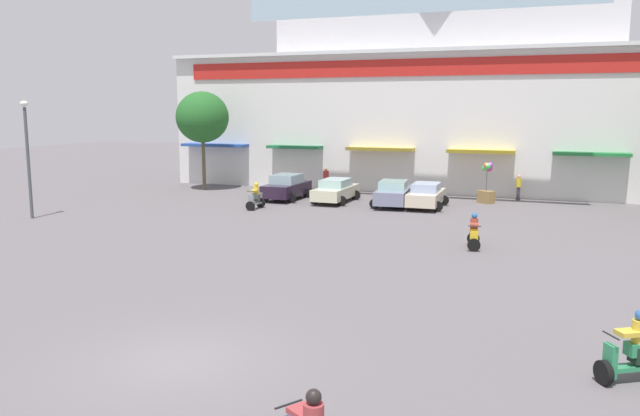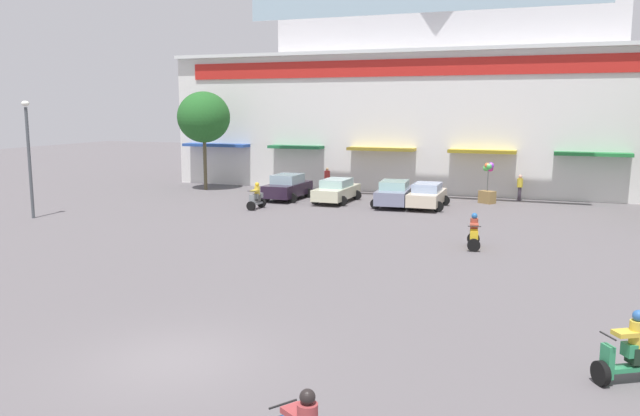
# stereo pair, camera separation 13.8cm
# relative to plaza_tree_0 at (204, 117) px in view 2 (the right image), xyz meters

# --- Properties ---
(ground_plane) EXTENTS (128.00, 128.00, 0.00)m
(ground_plane) POSITION_rel_plaza_tree_0_xyz_m (15.13, -13.83, -5.02)
(ground_plane) COLOR #5E585B
(colonial_building) EXTENTS (38.26, 19.05, 19.98)m
(colonial_building) POSITION_rel_plaza_tree_0_xyz_m (15.13, 10.14, 3.50)
(colonial_building) COLOR silver
(colonial_building) RESTS_ON ground
(plaza_tree_0) EXTENTS (3.54, 3.80, 6.78)m
(plaza_tree_0) POSITION_rel_plaza_tree_0_xyz_m (0.00, 0.00, 0.00)
(plaza_tree_0) COLOR brown
(plaza_tree_0) RESTS_ON ground
(parked_car_0) EXTENTS (2.40, 4.04, 1.59)m
(parked_car_0) POSITION_rel_plaza_tree_0_xyz_m (7.28, -2.36, -4.23)
(parked_car_0) COLOR #271A2B
(parked_car_0) RESTS_ON ground
(parked_car_1) EXTENTS (2.31, 4.34, 1.42)m
(parked_car_1) POSITION_rel_plaza_tree_0_xyz_m (10.51, -2.33, -4.30)
(parked_car_1) COLOR beige
(parked_car_1) RESTS_ON ground
(parked_car_2) EXTENTS (2.57, 4.05, 1.51)m
(parked_car_2) POSITION_rel_plaza_tree_0_xyz_m (14.20, -2.75, -4.25)
(parked_car_2) COLOR slate
(parked_car_2) RESTS_ON ground
(parked_car_3) EXTENTS (2.35, 4.00, 1.43)m
(parked_car_3) POSITION_rel_plaza_tree_0_xyz_m (16.09, -2.63, -4.29)
(parked_car_3) COLOR beige
(parked_car_3) RESTS_ON ground
(scooter_rider_0) EXTENTS (1.51, 1.22, 1.58)m
(scooter_rider_0) POSITION_rel_plaza_tree_0_xyz_m (24.77, -24.41, -4.37)
(scooter_rider_0) COLOR black
(scooter_rider_0) RESTS_ON ground
(scooter_rider_3) EXTENTS (0.72, 1.51, 1.45)m
(scooter_rider_3) POSITION_rel_plaza_tree_0_xyz_m (19.99, -12.37, -4.42)
(scooter_rider_3) COLOR black
(scooter_rider_3) RESTS_ON ground
(scooter_rider_6) EXTENTS (0.60, 1.37, 1.52)m
(scooter_rider_6) POSITION_rel_plaza_tree_0_xyz_m (7.13, -6.42, -4.38)
(scooter_rider_6) COLOR black
(scooter_rider_6) RESTS_ON ground
(pedestrian_0) EXTENTS (0.41, 0.41, 1.61)m
(pedestrian_0) POSITION_rel_plaza_tree_0_xyz_m (20.87, 2.37, -4.10)
(pedestrian_0) COLOR #473D49
(pedestrian_0) RESTS_ON ground
(pedestrian_1) EXTENTS (0.47, 0.47, 1.66)m
(pedestrian_1) POSITION_rel_plaza_tree_0_xyz_m (8.36, 1.88, -4.08)
(pedestrian_1) COLOR black
(pedestrian_1) RESTS_ON ground
(streetlamp_near) EXTENTS (0.40, 0.40, 6.04)m
(streetlamp_near) POSITION_rel_plaza_tree_0_xyz_m (-2.45, -13.22, -1.45)
(streetlamp_near) COLOR #474C51
(streetlamp_near) RESTS_ON ground
(balloon_vendor_cart) EXTENTS (1.08, 0.99, 2.48)m
(balloon_vendor_cart) POSITION_rel_plaza_tree_0_xyz_m (19.13, 0.46, -3.89)
(balloon_vendor_cart) COLOR olive
(balloon_vendor_cart) RESTS_ON ground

